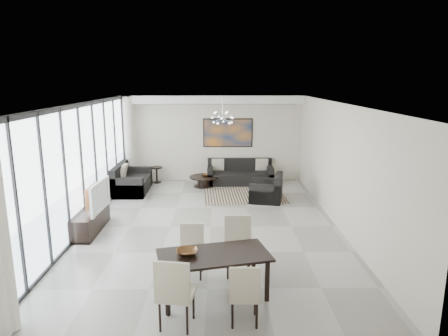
{
  "coord_description": "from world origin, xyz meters",
  "views": [
    {
      "loc": [
        0.21,
        -8.95,
        3.43
      ],
      "look_at": [
        0.33,
        0.8,
        1.25
      ],
      "focal_mm": 32.0,
      "sensor_mm": 36.0,
      "label": 1
    }
  ],
  "objects_px": {
    "tv_console": "(90,220)",
    "dining_table": "(214,259)",
    "sofa_main": "(240,175)",
    "television": "(95,196)",
    "coffee_table": "(204,181)"
  },
  "relations": [
    {
      "from": "television",
      "to": "dining_table",
      "type": "bearing_deg",
      "value": -133.36
    },
    {
      "from": "tv_console",
      "to": "dining_table",
      "type": "bearing_deg",
      "value": -44.77
    },
    {
      "from": "tv_console",
      "to": "television",
      "type": "distance_m",
      "value": 0.62
    },
    {
      "from": "tv_console",
      "to": "sofa_main",
      "type": "bearing_deg",
      "value": 49.67
    },
    {
      "from": "television",
      "to": "coffee_table",
      "type": "bearing_deg",
      "value": -27.66
    },
    {
      "from": "sofa_main",
      "to": "television",
      "type": "bearing_deg",
      "value": -128.72
    },
    {
      "from": "tv_console",
      "to": "television",
      "type": "bearing_deg",
      "value": -19.06
    },
    {
      "from": "tv_console",
      "to": "dining_table",
      "type": "distance_m",
      "value": 4.08
    },
    {
      "from": "television",
      "to": "dining_table",
      "type": "distance_m",
      "value": 3.91
    },
    {
      "from": "coffee_table",
      "to": "tv_console",
      "type": "bearing_deg",
      "value": -122.21
    },
    {
      "from": "sofa_main",
      "to": "television",
      "type": "relative_size",
      "value": 1.86
    },
    {
      "from": "television",
      "to": "dining_table",
      "type": "relative_size",
      "value": 0.62
    },
    {
      "from": "coffee_table",
      "to": "dining_table",
      "type": "bearing_deg",
      "value": -86.47
    },
    {
      "from": "tv_console",
      "to": "television",
      "type": "xyz_separation_m",
      "value": [
        0.16,
        -0.06,
        0.59
      ]
    },
    {
      "from": "sofa_main",
      "to": "tv_console",
      "type": "height_order",
      "value": "sofa_main"
    }
  ]
}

